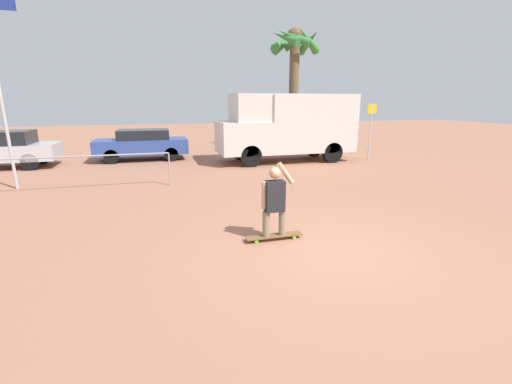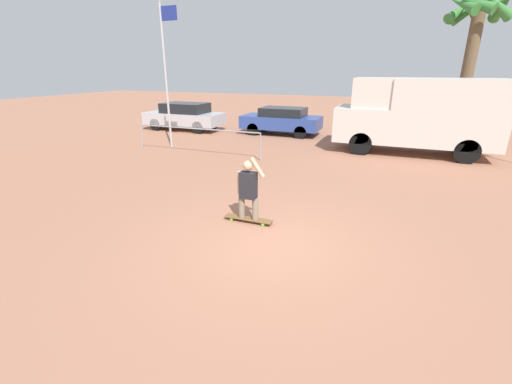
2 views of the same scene
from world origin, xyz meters
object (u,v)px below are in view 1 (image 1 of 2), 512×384
Objects in this scene: street_sign at (371,124)px; camper_van at (289,125)px; skateboard at (274,236)px; parked_car_blue at (142,144)px; palm_tree_near_van at (294,57)px; person_skateboarder at (275,198)px.

camper_van is at bearing 169.54° from street_sign.
parked_car_blue is at bearing 103.95° from skateboard.
parked_car_blue is at bearing 164.09° from street_sign.
camper_van is 0.91× the size of palm_tree_near_van.
skateboard is 9.55m from camper_van.
skateboard is 11.03m from street_sign.
street_sign reaches higher than person_skateboarder.
camper_van is at bearing 66.97° from person_skateboarder.
parked_car_blue reaches higher than skateboard.
parked_car_blue is 1.61× the size of street_sign.
palm_tree_near_van is at bearing 15.97° from parked_car_blue.
camper_van reaches higher than person_skateboarder.
palm_tree_near_van is (8.46, 2.42, 4.32)m from parked_car_blue.
street_sign is at bearing -10.46° from camper_van.
parked_car_blue is (-6.38, 2.20, -0.88)m from camper_van.
palm_tree_near_van is (5.76, 13.29, 4.23)m from person_skateboarder.
palm_tree_near_van reaches higher than parked_car_blue.
person_skateboarder is 0.22× the size of palm_tree_near_van.
palm_tree_near_van is (5.76, 13.29, 4.99)m from skateboard.
person_skateboarder is at bearing -133.07° from street_sign.
palm_tree_near_van reaches higher than street_sign.
street_sign is at bearing 46.93° from person_skateboarder.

